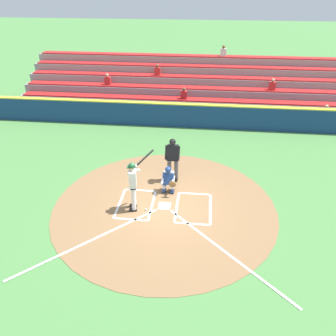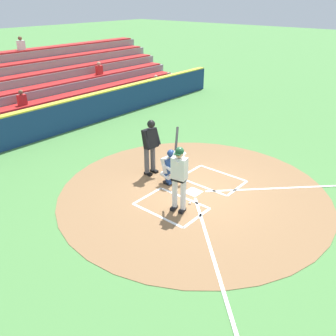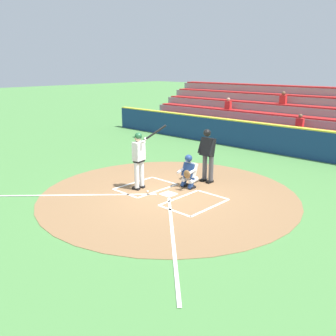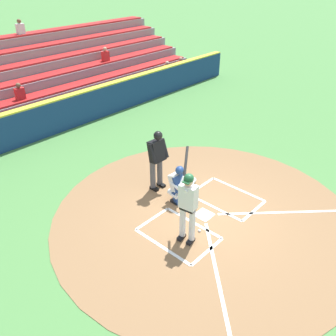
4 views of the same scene
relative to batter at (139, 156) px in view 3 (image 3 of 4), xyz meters
name	(u,v)px [view 3 (image 3 of 4)]	position (x,y,z in m)	size (l,w,h in m)	color
ground_plane	(169,194)	(-1.04, -0.26, -1.10)	(120.00, 120.00, 0.00)	#4C8442
dirt_circle	(169,194)	(-1.04, -0.26, -1.09)	(8.00, 8.00, 0.01)	olive
home_plate_and_chalk	(148,201)	(-1.04, 0.62, -1.08)	(7.93, 4.91, 0.01)	white
batter	(139,156)	(0.00, 0.00, 0.00)	(0.87, 0.83, 2.13)	white
catcher	(189,171)	(-1.09, -1.18, -0.51)	(0.59, 0.62, 1.13)	black
plate_umpire	(208,152)	(-1.15, -2.08, -0.02)	(0.59, 0.43, 1.86)	#4C4C51
baseball	(148,191)	(-0.42, 0.06, -1.06)	(0.07, 0.07, 0.07)	white
backstop_wall	(281,140)	(-1.04, -7.76, -0.45)	(22.00, 0.36, 1.31)	navy
bleacher_stand	(316,123)	(-1.05, -11.59, -0.10)	(20.00, 5.10, 3.45)	gray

